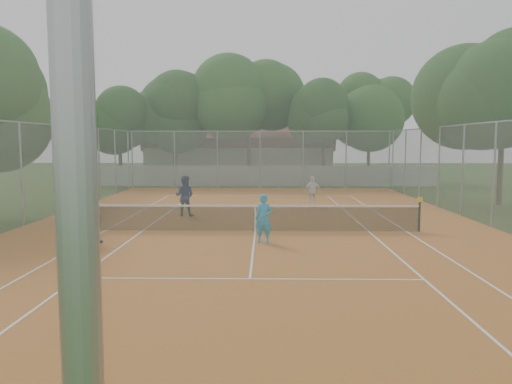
{
  "coord_description": "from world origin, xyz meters",
  "views": [
    {
      "loc": [
        0.36,
        -17.93,
        3.25
      ],
      "look_at": [
        0.0,
        1.5,
        1.3
      ],
      "focal_mm": 35.0,
      "sensor_mm": 36.0,
      "label": 1
    }
  ],
  "objects_px": {
    "tennis_net": "(255,218)",
    "ball_hopper": "(92,228)",
    "player_far_right": "(313,192)",
    "player_near": "(264,218)",
    "clubhouse": "(240,153)",
    "player_far_left": "(185,196)"
  },
  "relations": [
    {
      "from": "tennis_net",
      "to": "player_far_right",
      "type": "relative_size",
      "value": 7.6
    },
    {
      "from": "tennis_net",
      "to": "clubhouse",
      "type": "distance_m",
      "value": 29.12
    },
    {
      "from": "clubhouse",
      "to": "ball_hopper",
      "type": "bearing_deg",
      "value": -95.59
    },
    {
      "from": "ball_hopper",
      "to": "player_far_left",
      "type": "bearing_deg",
      "value": 64.99
    },
    {
      "from": "tennis_net",
      "to": "player_far_left",
      "type": "relative_size",
      "value": 6.71
    },
    {
      "from": "player_near",
      "to": "player_far_right",
      "type": "relative_size",
      "value": 1.0
    },
    {
      "from": "player_near",
      "to": "ball_hopper",
      "type": "distance_m",
      "value": 5.43
    },
    {
      "from": "player_far_right",
      "to": "player_near",
      "type": "bearing_deg",
      "value": 68.08
    },
    {
      "from": "tennis_net",
      "to": "player_far_right",
      "type": "xyz_separation_m",
      "value": [
        2.71,
        6.61,
        0.29
      ]
    },
    {
      "from": "player_far_left",
      "to": "player_far_right",
      "type": "bearing_deg",
      "value": -144.12
    },
    {
      "from": "player_near",
      "to": "tennis_net",
      "type": "bearing_deg",
      "value": 110.09
    },
    {
      "from": "clubhouse",
      "to": "ball_hopper",
      "type": "xyz_separation_m",
      "value": [
        -3.09,
        -31.54,
        -1.63
      ]
    },
    {
      "from": "player_near",
      "to": "player_far_left",
      "type": "xyz_separation_m",
      "value": [
        -3.48,
        5.76,
        0.1
      ]
    },
    {
      "from": "tennis_net",
      "to": "player_far_left",
      "type": "height_order",
      "value": "player_far_left"
    },
    {
      "from": "player_near",
      "to": "player_far_right",
      "type": "xyz_separation_m",
      "value": [
        2.39,
        8.67,
        -0.0
      ]
    },
    {
      "from": "player_far_left",
      "to": "clubhouse",
      "type": "bearing_deg",
      "value": -83.1
    },
    {
      "from": "tennis_net",
      "to": "player_near",
      "type": "height_order",
      "value": "player_near"
    },
    {
      "from": "tennis_net",
      "to": "ball_hopper",
      "type": "distance_m",
      "value": 5.68
    },
    {
      "from": "clubhouse",
      "to": "tennis_net",
      "type": "bearing_deg",
      "value": -86.05
    },
    {
      "from": "player_near",
      "to": "player_far_right",
      "type": "bearing_deg",
      "value": 86.03
    },
    {
      "from": "clubhouse",
      "to": "ball_hopper",
      "type": "relative_size",
      "value": 14.99
    },
    {
      "from": "player_near",
      "to": "player_far_left",
      "type": "relative_size",
      "value": 0.88
    }
  ]
}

